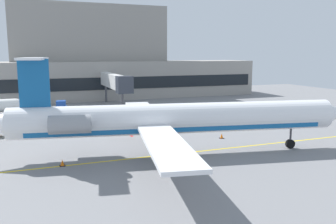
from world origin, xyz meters
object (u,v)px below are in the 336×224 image
object	(u,v)px
regional_jet	(172,119)
baggage_tug	(61,107)
fuel_tank	(2,106)
belt_loader	(147,119)

from	to	relation	value
regional_jet	baggage_tug	bearing A→B (deg)	105.03
baggage_tug	fuel_tank	distance (m)	8.79
baggage_tug	belt_loader	distance (m)	17.57
belt_loader	fuel_tank	distance (m)	24.50
regional_jet	belt_loader	bearing A→B (deg)	82.10
belt_loader	regional_jet	bearing A→B (deg)	-97.90
baggage_tug	belt_loader	bearing A→B (deg)	-57.31
regional_jet	belt_loader	distance (m)	13.91
belt_loader	fuel_tank	world-z (taller)	fuel_tank
baggage_tug	fuel_tank	world-z (taller)	fuel_tank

